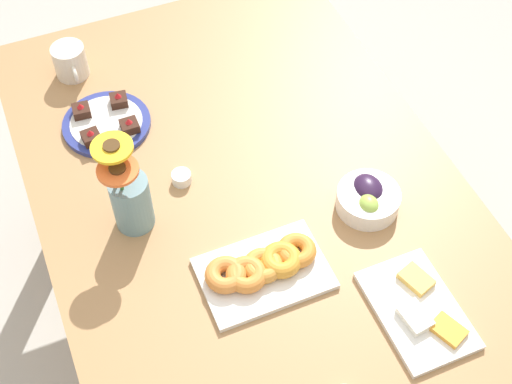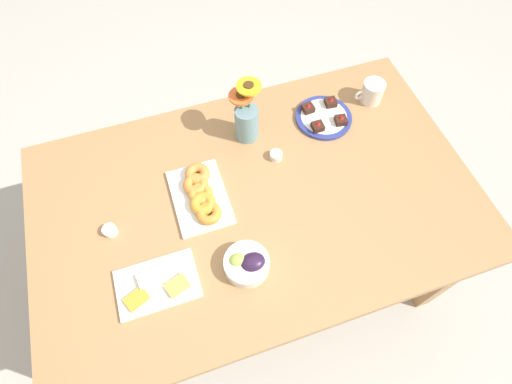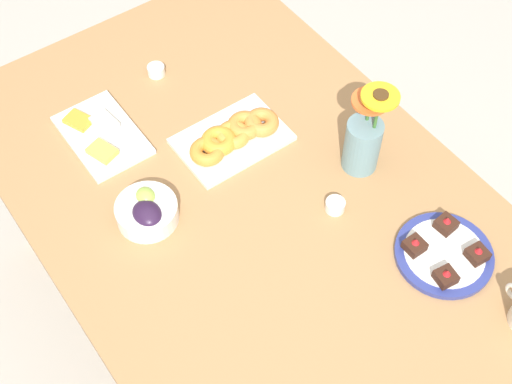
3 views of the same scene
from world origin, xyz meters
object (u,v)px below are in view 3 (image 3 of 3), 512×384
object	(u,v)px
dining_table	(256,221)
grape_bowl	(147,212)
cheese_platter	(101,134)
dessert_plate	(444,254)
jam_cup_berry	(156,70)
jam_cup_honey	(335,205)
croissant_platter	(233,136)
flower_vase	(364,140)

from	to	relation	value
dining_table	grape_bowl	world-z (taller)	grape_bowl
cheese_platter	dessert_plate	size ratio (longest dim) A/B	1.14
jam_cup_berry	jam_cup_honey	bearing A→B (deg)	-170.07
croissant_platter	dessert_plate	xyz separation A→B (m)	(-0.57, -0.20, -0.01)
cheese_platter	flower_vase	xyz separation A→B (m)	(-0.46, -0.49, 0.08)
grape_bowl	jam_cup_berry	bearing A→B (deg)	-33.35
cheese_platter	jam_cup_honey	xyz separation A→B (m)	(-0.53, -0.35, 0.01)
jam_cup_berry	flower_vase	size ratio (longest dim) A/B	0.18
dining_table	grape_bowl	size ratio (longest dim) A/B	10.73
croissant_platter	jam_cup_honey	distance (m)	0.33
croissant_platter	dessert_plate	bearing A→B (deg)	-160.60
dessert_plate	jam_cup_berry	bearing A→B (deg)	14.55
grape_bowl	flower_vase	world-z (taller)	flower_vase
croissant_platter	jam_cup_berry	distance (m)	0.33
jam_cup_honey	dessert_plate	bearing A→B (deg)	-154.44
croissant_platter	dessert_plate	size ratio (longest dim) A/B	1.23
jam_cup_honey	dessert_plate	distance (m)	0.28
cheese_platter	croissant_platter	size ratio (longest dim) A/B	0.93
croissant_platter	jam_cup_honey	size ratio (longest dim) A/B	5.83
jam_cup_berry	croissant_platter	bearing A→B (deg)	-174.27
dessert_plate	cheese_platter	bearing A→B (deg)	30.93
grape_bowl	jam_cup_berry	distance (m)	0.49
croissant_platter	flower_vase	world-z (taller)	flower_vase
flower_vase	dining_table	bearing A→B (deg)	78.57
jam_cup_berry	dessert_plate	bearing A→B (deg)	-165.45
dining_table	dessert_plate	world-z (taller)	dessert_plate
grape_bowl	flower_vase	xyz separation A→B (m)	(-0.17, -0.52, 0.06)
jam_cup_berry	dessert_plate	world-z (taller)	dessert_plate
cheese_platter	grape_bowl	bearing A→B (deg)	173.70
dining_table	cheese_platter	distance (m)	0.46
dining_table	grape_bowl	bearing A→B (deg)	65.15
croissant_platter	flower_vase	xyz separation A→B (m)	(-0.24, -0.22, 0.07)
grape_bowl	flower_vase	bearing A→B (deg)	-107.83
grape_bowl	cheese_platter	bearing A→B (deg)	-6.30
grape_bowl	croissant_platter	bearing A→B (deg)	-75.58
jam_cup_berry	flower_vase	bearing A→B (deg)	-156.26
jam_cup_honey	jam_cup_berry	size ratio (longest dim) A/B	1.00
cheese_platter	jam_cup_berry	world-z (taller)	cheese_platter
dessert_plate	flower_vase	bearing A→B (deg)	-3.58
croissant_platter	jam_cup_honey	bearing A→B (deg)	-165.81
dining_table	croissant_platter	bearing A→B (deg)	-18.35
dining_table	flower_vase	xyz separation A→B (m)	(-0.06, -0.28, 0.18)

